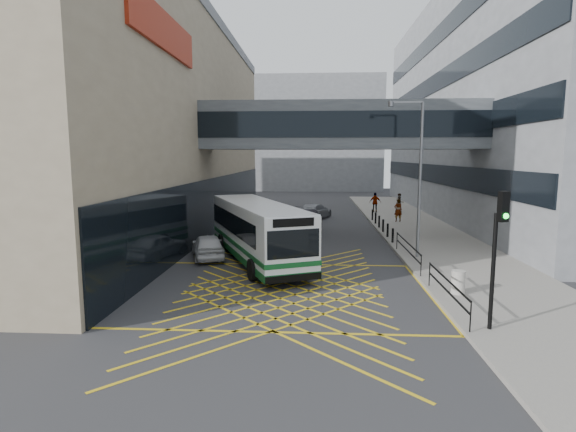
% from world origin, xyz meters
% --- Properties ---
extents(ground, '(120.00, 120.00, 0.00)m').
position_xyz_m(ground, '(0.00, 0.00, 0.00)').
color(ground, '#333335').
extents(building_whsmith, '(24.17, 42.00, 16.00)m').
position_xyz_m(building_whsmith, '(-17.98, 16.00, 8.00)').
color(building_whsmith, gray).
rests_on(building_whsmith, ground).
extents(building_right, '(24.09, 44.00, 20.00)m').
position_xyz_m(building_right, '(23.98, 24.00, 10.00)').
color(building_right, gray).
rests_on(building_right, ground).
extents(building_far, '(28.00, 16.00, 18.00)m').
position_xyz_m(building_far, '(-2.00, 60.00, 9.00)').
color(building_far, gray).
rests_on(building_far, ground).
extents(skybridge, '(20.00, 4.10, 3.00)m').
position_xyz_m(skybridge, '(3.00, 12.00, 7.50)').
color(skybridge, '#4C5156').
rests_on(skybridge, ground).
extents(pavement, '(6.00, 54.00, 0.16)m').
position_xyz_m(pavement, '(9.00, 15.00, 0.08)').
color(pavement, gray).
rests_on(pavement, ground).
extents(box_junction, '(12.00, 9.00, 0.01)m').
position_xyz_m(box_junction, '(0.00, 0.00, 0.00)').
color(box_junction, gold).
rests_on(box_junction, ground).
extents(bus, '(6.70, 11.20, 3.11)m').
position_xyz_m(bus, '(-1.75, 5.30, 1.67)').
color(bus, white).
rests_on(bus, ground).
extents(car_white, '(3.01, 4.62, 1.37)m').
position_xyz_m(car_white, '(-4.50, 5.72, 0.68)').
color(car_white, silver).
rests_on(car_white, ground).
extents(car_dark, '(3.32, 5.17, 1.51)m').
position_xyz_m(car_dark, '(0.42, 16.39, 0.75)').
color(car_dark, black).
rests_on(car_dark, ground).
extents(car_silver, '(3.53, 5.14, 1.47)m').
position_xyz_m(car_silver, '(1.32, 21.53, 0.74)').
color(car_silver, gray).
rests_on(car_silver, ground).
extents(traffic_light, '(0.37, 0.52, 4.37)m').
position_xyz_m(traffic_light, '(6.91, -4.31, 3.01)').
color(traffic_light, black).
rests_on(traffic_light, pavement).
extents(street_lamp, '(1.87, 0.30, 8.23)m').
position_xyz_m(street_lamp, '(6.70, 6.02, 4.85)').
color(street_lamp, slate).
rests_on(street_lamp, pavement).
extents(litter_bin, '(0.53, 0.53, 0.92)m').
position_xyz_m(litter_bin, '(7.02, -0.51, 0.62)').
color(litter_bin, '#ADA89E').
rests_on(litter_bin, pavement).
extents(kerb_railings, '(0.05, 12.54, 1.00)m').
position_xyz_m(kerb_railings, '(6.15, 1.78, 0.88)').
color(kerb_railings, black).
rests_on(kerb_railings, pavement).
extents(bollards, '(0.14, 10.14, 0.90)m').
position_xyz_m(bollards, '(6.25, 15.00, 0.61)').
color(bollards, black).
rests_on(bollards, pavement).
extents(pedestrian_a, '(0.83, 0.66, 1.86)m').
position_xyz_m(pedestrian_a, '(8.25, 19.23, 1.09)').
color(pedestrian_a, gray).
rests_on(pedestrian_a, pavement).
extents(pedestrian_b, '(0.96, 0.67, 1.80)m').
position_xyz_m(pedestrian_b, '(9.55, 25.57, 1.06)').
color(pedestrian_b, gray).
rests_on(pedestrian_b, pavement).
extents(pedestrian_c, '(1.18, 0.70, 1.88)m').
position_xyz_m(pedestrian_c, '(7.20, 25.50, 1.10)').
color(pedestrian_c, gray).
rests_on(pedestrian_c, pavement).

